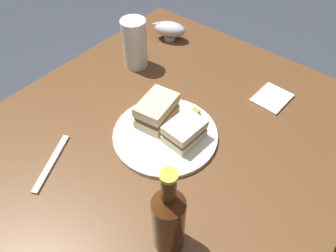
# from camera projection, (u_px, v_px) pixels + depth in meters

# --- Properties ---
(ground_plane) EXTENTS (6.00, 6.00, 0.00)m
(ground_plane) POSITION_uv_depth(u_px,v_px,m) (170.00, 241.00, 1.43)
(ground_plane) COLOR #333842
(dining_table) EXTENTS (1.02, 0.94, 0.71)m
(dining_table) POSITION_uv_depth(u_px,v_px,m) (170.00, 198.00, 1.17)
(dining_table) COLOR brown
(dining_table) RESTS_ON ground
(plate) EXTENTS (0.28, 0.28, 0.01)m
(plate) POSITION_uv_depth(u_px,v_px,m) (165.00, 135.00, 0.89)
(plate) COLOR silver
(plate) RESTS_ON dining_table
(sandwich_half_left) EXTENTS (0.11, 0.08, 0.06)m
(sandwich_half_left) POSITION_uv_depth(u_px,v_px,m) (184.00, 132.00, 0.85)
(sandwich_half_left) COLOR beige
(sandwich_half_left) RESTS_ON plate
(sandwich_half_right) EXTENTS (0.13, 0.09, 0.07)m
(sandwich_half_right) POSITION_uv_depth(u_px,v_px,m) (157.00, 111.00, 0.89)
(sandwich_half_right) COLOR beige
(sandwich_half_right) RESTS_ON plate
(potato_wedge_front) EXTENTS (0.05, 0.03, 0.02)m
(potato_wedge_front) POSITION_uv_depth(u_px,v_px,m) (192.00, 121.00, 0.90)
(potato_wedge_front) COLOR #B77F33
(potato_wedge_front) RESTS_ON plate
(potato_wedge_middle) EXTENTS (0.05, 0.03, 0.01)m
(potato_wedge_middle) POSITION_uv_depth(u_px,v_px,m) (192.00, 114.00, 0.92)
(potato_wedge_middle) COLOR #B77F33
(potato_wedge_middle) RESTS_ON plate
(potato_wedge_back) EXTENTS (0.06, 0.03, 0.02)m
(potato_wedge_back) POSITION_uv_depth(u_px,v_px,m) (173.00, 122.00, 0.90)
(potato_wedge_back) COLOR gold
(potato_wedge_back) RESTS_ON plate
(potato_wedge_left_edge) EXTENTS (0.05, 0.05, 0.02)m
(potato_wedge_left_edge) POSITION_uv_depth(u_px,v_px,m) (179.00, 122.00, 0.90)
(potato_wedge_left_edge) COLOR gold
(potato_wedge_left_edge) RESTS_ON plate
(potato_wedge_right_edge) EXTENTS (0.03, 0.05, 0.01)m
(potato_wedge_right_edge) POSITION_uv_depth(u_px,v_px,m) (179.00, 128.00, 0.89)
(potato_wedge_right_edge) COLOR #AD702D
(potato_wedge_right_edge) RESTS_ON plate
(potato_wedge_stray) EXTENTS (0.04, 0.05, 0.01)m
(potato_wedge_stray) POSITION_uv_depth(u_px,v_px,m) (167.00, 120.00, 0.91)
(potato_wedge_stray) COLOR #AD702D
(potato_wedge_stray) RESTS_ON plate
(pint_glass) EXTENTS (0.08, 0.08, 0.16)m
(pint_glass) POSITION_uv_depth(u_px,v_px,m) (135.00, 46.00, 1.06)
(pint_glass) COLOR white
(pint_glass) RESTS_ON dining_table
(gravy_boat) EXTENTS (0.10, 0.13, 0.07)m
(gravy_boat) POSITION_uv_depth(u_px,v_px,m) (169.00, 29.00, 1.19)
(gravy_boat) COLOR #B7B7BC
(gravy_boat) RESTS_ON dining_table
(cider_bottle) EXTENTS (0.06, 0.06, 0.24)m
(cider_bottle) POSITION_uv_depth(u_px,v_px,m) (169.00, 219.00, 0.63)
(cider_bottle) COLOR #47230F
(cider_bottle) RESTS_ON dining_table
(napkin) EXTENTS (0.11, 0.10, 0.01)m
(napkin) POSITION_uv_depth(u_px,v_px,m) (272.00, 98.00, 0.99)
(napkin) COLOR silver
(napkin) RESTS_ON dining_table
(fork) EXTENTS (0.17, 0.09, 0.01)m
(fork) POSITION_uv_depth(u_px,v_px,m) (51.00, 163.00, 0.83)
(fork) COLOR silver
(fork) RESTS_ON dining_table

